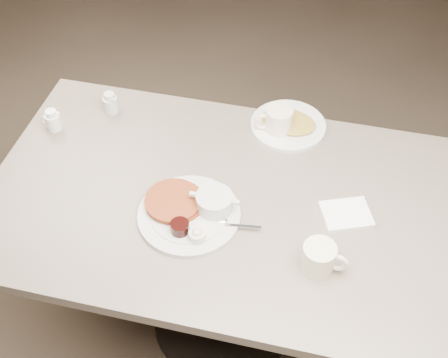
% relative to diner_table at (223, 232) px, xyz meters
% --- Properties ---
extents(room, '(7.04, 8.04, 2.84)m').
position_rel_diner_table_xyz_m(room, '(0.00, 0.00, 0.82)').
color(room, '#4C3F33').
rests_on(room, ground).
extents(diner_table, '(1.50, 0.90, 0.75)m').
position_rel_diner_table_xyz_m(diner_table, '(0.00, 0.00, 0.00)').
color(diner_table, slate).
rests_on(diner_table, ground).
extents(main_plate, '(0.38, 0.32, 0.07)m').
position_rel_diner_table_xyz_m(main_plate, '(-0.08, -0.08, 0.19)').
color(main_plate, beige).
rests_on(main_plate, diner_table).
extents(coffee_mug_near, '(0.14, 0.10, 0.09)m').
position_rel_diner_table_xyz_m(coffee_mug_near, '(0.32, -0.19, 0.22)').
color(coffee_mug_near, beige).
rests_on(coffee_mug_near, diner_table).
extents(napkin, '(0.18, 0.16, 0.02)m').
position_rel_diner_table_xyz_m(napkin, '(0.38, 0.02, 0.18)').
color(napkin, white).
rests_on(napkin, diner_table).
extents(coffee_mug_far, '(0.14, 0.11, 0.10)m').
position_rel_diner_table_xyz_m(coffee_mug_far, '(0.11, 0.34, 0.22)').
color(coffee_mug_far, white).
rests_on(coffee_mug_far, diner_table).
extents(creamer_left, '(0.08, 0.07, 0.08)m').
position_rel_diner_table_xyz_m(creamer_left, '(-0.65, 0.18, 0.21)').
color(creamer_left, white).
rests_on(creamer_left, diner_table).
extents(creamer_right, '(0.07, 0.07, 0.08)m').
position_rel_diner_table_xyz_m(creamer_right, '(-0.49, 0.32, 0.21)').
color(creamer_right, silver).
rests_on(creamer_right, diner_table).
extents(hash_plate, '(0.30, 0.30, 0.04)m').
position_rel_diner_table_xyz_m(hash_plate, '(0.15, 0.38, 0.18)').
color(hash_plate, silver).
rests_on(hash_plate, diner_table).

